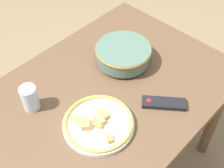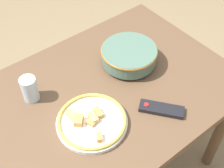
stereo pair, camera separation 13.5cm
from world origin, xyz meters
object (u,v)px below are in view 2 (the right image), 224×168
food_plate (92,121)px  drinking_glass (30,89)px  tv_remote (161,109)px  noodle_bowl (129,55)px

food_plate → drinking_glass: bearing=-65.7°
food_plate → tv_remote: food_plate is taller
noodle_bowl → drinking_glass: size_ratio=2.33×
drinking_glass → noodle_bowl: bearing=168.8°
noodle_bowl → food_plate: noodle_bowl is taller
food_plate → drinking_glass: (0.12, -0.27, 0.04)m
noodle_bowl → drinking_glass: bearing=-11.2°
noodle_bowl → tv_remote: noodle_bowl is taller
noodle_bowl → tv_remote: 0.32m
noodle_bowl → tv_remote: size_ratio=1.47×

